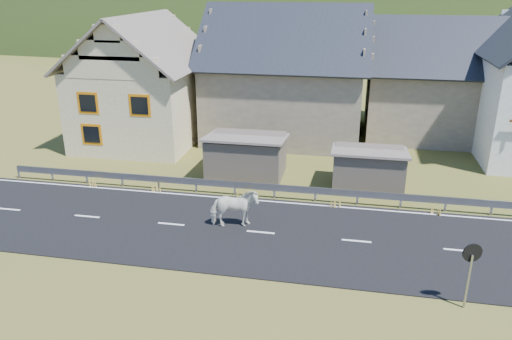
# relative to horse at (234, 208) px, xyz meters

# --- Properties ---
(ground) EXTENTS (160.00, 160.00, 0.00)m
(ground) POSITION_rel_horse_xyz_m (1.22, -0.30, -0.91)
(ground) COLOR #444E1A
(ground) RESTS_ON ground
(road) EXTENTS (60.00, 7.00, 0.04)m
(road) POSITION_rel_horse_xyz_m (1.22, -0.30, -0.89)
(road) COLOR black
(road) RESTS_ON ground
(lane_markings) EXTENTS (60.00, 6.60, 0.01)m
(lane_markings) POSITION_rel_horse_xyz_m (1.22, -0.30, -0.87)
(lane_markings) COLOR silver
(lane_markings) RESTS_ON road
(guardrail) EXTENTS (28.10, 0.09, 0.75)m
(guardrail) POSITION_rel_horse_xyz_m (1.22, 3.38, -0.35)
(guardrail) COLOR #93969B
(guardrail) RESTS_ON ground
(shed_left) EXTENTS (4.30, 3.30, 2.40)m
(shed_left) POSITION_rel_horse_xyz_m (-0.78, 6.20, 0.19)
(shed_left) COLOR brown
(shed_left) RESTS_ON ground
(shed_right) EXTENTS (3.80, 2.90, 2.20)m
(shed_right) POSITION_rel_horse_xyz_m (5.72, 5.70, 0.09)
(shed_right) COLOR brown
(shed_right) RESTS_ON ground
(house_cream) EXTENTS (7.80, 9.80, 8.30)m
(house_cream) POSITION_rel_horse_xyz_m (-8.79, 11.70, 3.44)
(house_cream) COLOR beige
(house_cream) RESTS_ON ground
(house_stone_a) EXTENTS (10.80, 9.80, 8.90)m
(house_stone_a) POSITION_rel_horse_xyz_m (0.22, 14.70, 3.72)
(house_stone_a) COLOR gray
(house_stone_a) RESTS_ON ground
(house_stone_b) EXTENTS (9.80, 8.80, 8.10)m
(house_stone_b) POSITION_rel_horse_xyz_m (10.22, 16.70, 3.32)
(house_stone_b) COLOR gray
(house_stone_b) RESTS_ON ground
(mountain) EXTENTS (440.00, 280.00, 260.00)m
(mountain) POSITION_rel_horse_xyz_m (6.22, 179.70, -20.91)
(mountain) COLOR #1B3310
(mountain) RESTS_ON ground
(horse) EXTENTS (1.43, 2.24, 1.75)m
(horse) POSITION_rel_horse_xyz_m (0.00, 0.00, 0.00)
(horse) COLOR white
(horse) RESTS_ON road
(traffic_mirror) EXTENTS (0.63, 0.25, 2.33)m
(traffic_mirror) POSITION_rel_horse_xyz_m (8.69, -4.04, 0.79)
(traffic_mirror) COLOR #93969B
(traffic_mirror) RESTS_ON ground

